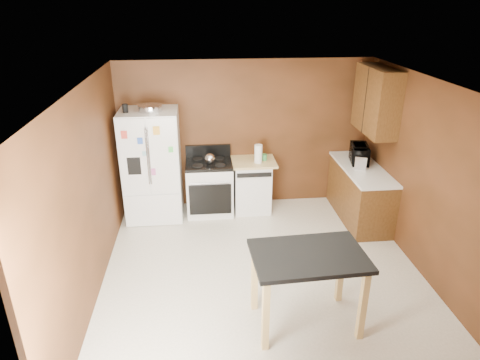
{
  "coord_description": "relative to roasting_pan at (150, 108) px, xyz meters",
  "views": [
    {
      "loc": [
        -0.77,
        -4.65,
        3.42
      ],
      "look_at": [
        -0.23,
        0.85,
        1.03
      ],
      "focal_mm": 32.0,
      "sensor_mm": 36.0,
      "label": 1
    }
  ],
  "objects": [
    {
      "name": "pen_cup",
      "position": [
        -0.36,
        -0.07,
        0.02
      ],
      "size": [
        0.08,
        0.08,
        0.13
      ],
      "primitive_type": "cylinder",
      "color": "black",
      "rests_on": "refrigerator"
    },
    {
      "name": "refrigerator",
      "position": [
        -0.04,
        0.01,
        -0.95
      ],
      "size": [
        0.9,
        0.8,
        1.8
      ],
      "color": "white",
      "rests_on": "ground"
    },
    {
      "name": "right_cabinets",
      "position": [
        3.34,
        -0.37,
        -0.94
      ],
      "size": [
        0.63,
        1.58,
        2.45
      ],
      "color": "brown",
      "rests_on": "ground"
    },
    {
      "name": "ceiling",
      "position": [
        1.51,
        -1.85,
        0.65
      ],
      "size": [
        4.5,
        4.5,
        0.0
      ],
      "primitive_type": "plane",
      "rotation": [
        3.14,
        0.0,
        0.0
      ],
      "color": "white",
      "rests_on": "ground"
    },
    {
      "name": "kettle",
      "position": [
        0.88,
        0.01,
        -0.86
      ],
      "size": [
        0.17,
        0.17,
        0.17
      ],
      "primitive_type": "sphere",
      "color": "silver",
      "rests_on": "gas_range"
    },
    {
      "name": "wall_left",
      "position": [
        -0.59,
        -1.85,
        -0.6
      ],
      "size": [
        0.0,
        4.5,
        4.5
      ],
      "primitive_type": "plane",
      "rotation": [
        1.57,
        0.0,
        1.57
      ],
      "color": "brown",
      "rests_on": "ground"
    },
    {
      "name": "microwave",
      "position": [
        3.32,
        -0.16,
        -0.81
      ],
      "size": [
        0.41,
        0.54,
        0.27
      ],
      "primitive_type": "imported",
      "rotation": [
        0.0,
        0.0,
        1.37
      ],
      "color": "black",
      "rests_on": "right_cabinets"
    },
    {
      "name": "wall_back",
      "position": [
        1.51,
        0.4,
        -0.6
      ],
      "size": [
        4.2,
        0.0,
        4.2
      ],
      "primitive_type": "plane",
      "rotation": [
        1.57,
        0.0,
        0.0
      ],
      "color": "brown",
      "rests_on": "ground"
    },
    {
      "name": "paper_towel",
      "position": [
        1.68,
        0.01,
        -0.81
      ],
      "size": [
        0.15,
        0.15,
        0.3
      ],
      "primitive_type": "cylinder",
      "rotation": [
        0.0,
        0.0,
        0.2
      ],
      "color": "white",
      "rests_on": "dishwasher"
    },
    {
      "name": "island",
      "position": [
        1.84,
        -2.76,
        -1.08
      ],
      "size": [
        1.24,
        0.86,
        0.91
      ],
      "color": "black",
      "rests_on": "ground"
    },
    {
      "name": "green_canister",
      "position": [
        1.79,
        0.11,
        -0.91
      ],
      "size": [
        0.11,
        0.11,
        0.1
      ],
      "primitive_type": "cylinder",
      "rotation": [
        0.0,
        0.0,
        0.17
      ],
      "color": "#3B9B52",
      "rests_on": "dishwasher"
    },
    {
      "name": "toaster",
      "position": [
        3.28,
        -0.37,
        -0.84
      ],
      "size": [
        0.28,
        0.34,
        0.21
      ],
      "primitive_type": "cube",
      "rotation": [
        0.0,
        0.0,
        -0.41
      ],
      "color": "silver",
      "rests_on": "right_cabinets"
    },
    {
      "name": "floor",
      "position": [
        1.51,
        -1.85,
        -1.85
      ],
      "size": [
        4.5,
        4.5,
        0.0
      ],
      "primitive_type": "plane",
      "color": "silver",
      "rests_on": "ground"
    },
    {
      "name": "gas_range",
      "position": [
        0.87,
        0.07,
        -1.38
      ],
      "size": [
        0.76,
        0.68,
        1.1
      ],
      "color": "white",
      "rests_on": "ground"
    },
    {
      "name": "wall_front",
      "position": [
        1.51,
        -4.1,
        -0.6
      ],
      "size": [
        4.2,
        0.0,
        4.2
      ],
      "primitive_type": "plane",
      "rotation": [
        -1.57,
        0.0,
        0.0
      ],
      "color": "brown",
      "rests_on": "ground"
    },
    {
      "name": "wall_right",
      "position": [
        3.61,
        -1.85,
        -0.6
      ],
      "size": [
        0.0,
        4.5,
        4.5
      ],
      "primitive_type": "plane",
      "rotation": [
        1.57,
        0.0,
        -1.57
      ],
      "color": "brown",
      "rests_on": "ground"
    },
    {
      "name": "dishwasher",
      "position": [
        1.59,
        0.1,
        -1.39
      ],
      "size": [
        0.78,
        0.63,
        0.89
      ],
      "color": "white",
      "rests_on": "ground"
    },
    {
      "name": "roasting_pan",
      "position": [
        0.0,
        0.0,
        0.0
      ],
      "size": [
        0.37,
        0.37,
        0.09
      ],
      "primitive_type": "cylinder",
      "color": "silver",
      "rests_on": "refrigerator"
    }
  ]
}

